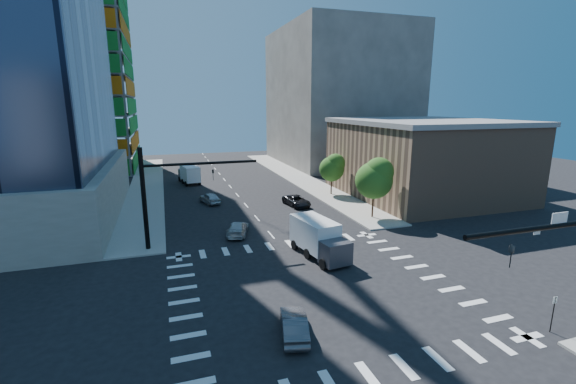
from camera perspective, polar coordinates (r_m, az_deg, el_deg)
name	(u,v)px	position (r m, az deg, el deg)	size (l,w,h in m)	color
ground	(317,289)	(28.02, 4.27, -14.09)	(160.00, 160.00, 0.00)	black
road_markings	(317,289)	(28.02, 4.27, -14.08)	(20.00, 20.00, 0.01)	silver
sidewalk_ne	(297,177)	(67.99, 1.31, 2.23)	(5.00, 60.00, 0.15)	gray
sidewalk_nw	(147,186)	(64.36, -20.20, 0.82)	(5.00, 60.00, 0.15)	gray
construction_building	(54,37)	(87.62, -31.41, 18.96)	(25.16, 34.50, 70.60)	slate
commercial_building	(424,158)	(57.28, 19.45, 4.79)	(20.50, 22.50, 10.60)	#8B6851
bg_building_ne	(338,98)	(86.21, 7.35, 13.71)	(24.00, 30.00, 28.00)	#5C5652
signal_mast_nw	(162,189)	(35.29, -18.23, 0.47)	(10.20, 0.40, 9.00)	black
tree_south	(376,178)	(43.86, 12.84, 2.07)	(4.16, 4.16, 6.82)	#382316
tree_north	(333,167)	(54.58, 6.66, 3.66)	(3.54, 3.52, 5.78)	#382316
no_parking_sign	(553,310)	(27.17, 34.66, -14.18)	(0.30, 0.06, 2.20)	black
car_nb_far	(297,201)	(48.97, 1.27, -1.31)	(2.19, 4.75, 1.32)	black
car_sb_near	(238,228)	(38.60, -7.44, -5.38)	(1.83, 4.50, 1.31)	#B2B2B2
car_sb_mid	(210,198)	(51.19, -11.50, -0.89)	(1.66, 4.13, 1.41)	#B4B8BD
car_sb_cross	(294,325)	(22.79, 0.90, -19.04)	(1.38, 3.95, 1.30)	#535258
box_truck_near	(320,242)	(32.75, 4.82, -7.37)	(3.45, 6.25, 3.11)	black
box_truck_far	(189,175)	(64.99, -14.48, 2.42)	(3.37, 5.93, 2.93)	black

